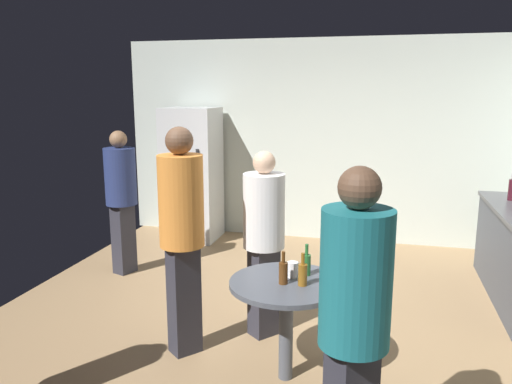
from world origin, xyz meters
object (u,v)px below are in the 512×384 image
person_in_navy_shirt (121,191)px  person_in_orange_shirt (182,224)px  wine_bottle_on_counter (512,189)px  beer_bottle_brown (283,272)px  plastic_cup_white (293,269)px  person_in_white_shirt (264,231)px  person_in_teal_shirt (354,313)px  foreground_table (286,296)px  beer_bottle_green (306,264)px  beer_bottle_amber (303,274)px  refrigerator (192,174)px

person_in_navy_shirt → person_in_orange_shirt: size_ratio=0.90×
wine_bottle_on_counter → person_in_navy_shirt: bearing=-170.0°
beer_bottle_brown → plastic_cup_white: 0.15m
beer_bottle_brown → person_in_orange_shirt: bearing=164.9°
plastic_cup_white → person_in_white_shirt: size_ratio=0.07×
person_in_orange_shirt → person_in_teal_shirt: 1.77m
person_in_orange_shirt → wine_bottle_on_counter: bearing=78.9°
foreground_table → beer_bottle_brown: bearing=-109.1°
beer_bottle_brown → beer_bottle_green: (0.13, 0.20, 0.00)m
wine_bottle_on_counter → beer_bottle_amber: size_ratio=1.35×
foreground_table → beer_bottle_amber: bearing=-20.9°
beer_bottle_amber → person_in_white_shirt: person_in_white_shirt is taller
beer_bottle_brown → person_in_orange_shirt: person_in_orange_shirt is taller
beer_bottle_brown → plastic_cup_white: size_ratio=2.09×
refrigerator → beer_bottle_amber: (2.01, -3.16, -0.08)m
beer_bottle_green → plastic_cup_white: beer_bottle_green is taller
refrigerator → wine_bottle_on_counter: bearing=-10.8°
beer_bottle_brown → beer_bottle_amber: bearing=0.1°
beer_bottle_brown → person_in_orange_shirt: (-0.82, 0.22, 0.23)m
person_in_teal_shirt → wine_bottle_on_counter: bearing=-67.0°
refrigerator → person_in_navy_shirt: 1.48m
person_in_navy_shirt → person_in_teal_shirt: person_in_teal_shirt is taller
foreground_table → plastic_cup_white: plastic_cup_white is taller
wine_bottle_on_counter → person_in_white_shirt: person_in_white_shirt is taller
beer_bottle_brown → plastic_cup_white: bearing=73.8°
wine_bottle_on_counter → beer_bottle_amber: bearing=-126.8°
wine_bottle_on_counter → person_in_teal_shirt: bearing=-113.1°
beer_bottle_green → beer_bottle_brown: bearing=-122.8°
foreground_table → person_in_orange_shirt: (-0.84, 0.18, 0.41)m
plastic_cup_white → foreground_table: bearing=-104.8°
foreground_table → beer_bottle_amber: 0.23m
beer_bottle_brown → person_in_teal_shirt: (0.52, -0.93, 0.18)m
plastic_cup_white → person_in_navy_shirt: 2.70m
beer_bottle_brown → person_in_teal_shirt: bearing=-60.8°
person_in_navy_shirt → plastic_cup_white: bearing=-15.9°
beer_bottle_brown → person_in_teal_shirt: 1.08m
foreground_table → person_in_teal_shirt: bearing=-62.7°
wine_bottle_on_counter → foreground_table: bearing=-129.1°
beer_bottle_green → refrigerator: bearing=124.2°
person_in_white_shirt → beer_bottle_amber: bearing=-16.9°
beer_bottle_brown → refrigerator: bearing=120.7°
foreground_table → beer_bottle_green: size_ratio=3.48×
refrigerator → beer_bottle_brown: (1.88, -3.16, -0.08)m
beer_bottle_brown → beer_bottle_green: 0.24m
plastic_cup_white → person_in_white_shirt: bearing=122.6°
person_in_white_shirt → person_in_teal_shirt: bearing=-22.7°
person_in_teal_shirt → plastic_cup_white: bearing=-19.8°
beer_bottle_brown → person_in_navy_shirt: person_in_navy_shirt is taller
refrigerator → wine_bottle_on_counter: (3.83, -0.73, 0.12)m
beer_bottle_amber → person_in_white_shirt: bearing=122.8°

